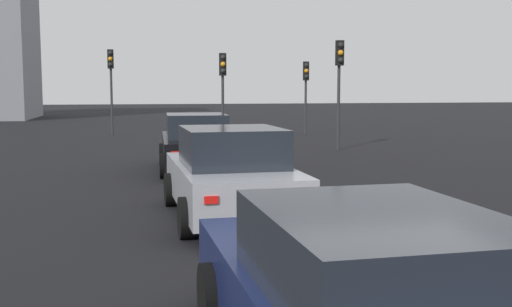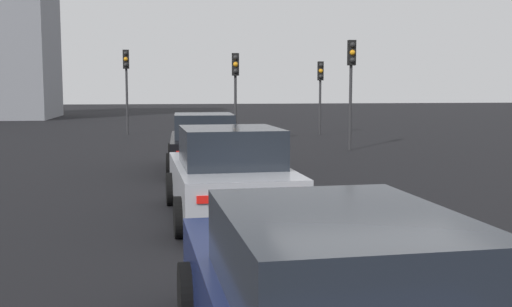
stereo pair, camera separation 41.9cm
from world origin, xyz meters
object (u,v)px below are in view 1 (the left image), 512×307
(traffic_light_near_left, at_px, (223,79))
(traffic_light_near_right, at_px, (306,82))
(traffic_light_far_right, at_px, (339,71))
(car_silver_right_second, at_px, (230,175))
(car_black_right_lead, at_px, (196,143))
(traffic_light_far_left, at_px, (111,74))
(car_navy_right_third, at_px, (366,306))

(traffic_light_near_left, xyz_separation_m, traffic_light_near_right, (3.89, -4.60, -0.10))
(traffic_light_far_right, bearing_deg, car_silver_right_second, -24.52)
(car_silver_right_second, bearing_deg, traffic_light_far_right, -29.49)
(car_black_right_lead, height_order, car_silver_right_second, car_silver_right_second)
(traffic_light_near_left, relative_size, traffic_light_far_left, 0.90)
(traffic_light_near_left, bearing_deg, traffic_light_near_right, 133.30)
(traffic_light_near_right, bearing_deg, car_silver_right_second, -11.35)
(traffic_light_near_right, height_order, traffic_light_far_right, traffic_light_far_right)
(car_black_right_lead, relative_size, traffic_light_far_left, 1.13)
(car_navy_right_third, distance_m, traffic_light_far_right, 18.27)
(traffic_light_near_right, relative_size, traffic_light_far_left, 0.86)
(car_navy_right_third, relative_size, traffic_light_near_left, 1.32)
(car_black_right_lead, bearing_deg, car_navy_right_third, -178.09)
(traffic_light_near_left, height_order, traffic_light_far_right, traffic_light_far_right)
(traffic_light_near_left, distance_m, traffic_light_far_left, 7.12)
(car_black_right_lead, distance_m, car_silver_right_second, 6.29)
(car_silver_right_second, relative_size, traffic_light_far_right, 1.09)
(car_black_right_lead, height_order, traffic_light_far_right, traffic_light_far_right)
(traffic_light_far_left, bearing_deg, traffic_light_near_left, 42.48)
(traffic_light_near_left, bearing_deg, car_silver_right_second, -4.63)
(car_black_right_lead, relative_size, car_silver_right_second, 1.06)
(car_navy_right_third, bearing_deg, traffic_light_far_left, 4.12)
(car_silver_right_second, xyz_separation_m, traffic_light_near_right, (18.06, -6.50, 1.78))
(car_navy_right_third, distance_m, traffic_light_far_left, 26.18)
(car_navy_right_third, xyz_separation_m, traffic_light_near_left, (20.53, -1.90, 1.94))
(traffic_light_near_right, height_order, traffic_light_far_left, traffic_light_far_left)
(car_silver_right_second, distance_m, traffic_light_near_left, 14.41)
(car_silver_right_second, bearing_deg, car_navy_right_third, 178.23)
(car_silver_right_second, relative_size, traffic_light_near_right, 1.23)
(car_navy_right_third, height_order, traffic_light_near_left, traffic_light_near_left)
(traffic_light_near_left, bearing_deg, car_black_right_lead, -10.41)
(car_black_right_lead, relative_size, car_navy_right_third, 0.95)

